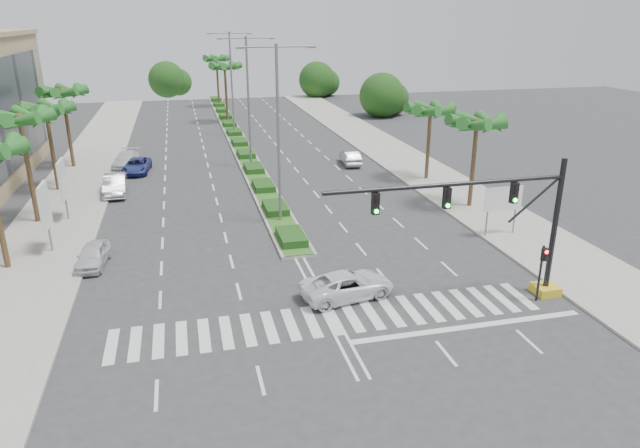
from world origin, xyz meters
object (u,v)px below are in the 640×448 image
object	(u,v)px
car_parked_d	(126,160)
car_parked_c	(137,166)
car_parked_b	(115,185)
car_crossing	(347,285)
car_parked_a	(93,255)
car_right	(350,158)

from	to	relation	value
car_parked_d	car_parked_c	bearing A→B (deg)	-57.70
car_parked_b	car_parked_c	world-z (taller)	car_parked_b
car_crossing	car_parked_a	bearing A→B (deg)	51.22
car_parked_b	car_right	size ratio (longest dim) A/B	1.15
car_parked_c	car_parked_d	distance (m)	2.53
car_parked_c	car_crossing	bearing A→B (deg)	-61.72
car_parked_c	car_right	distance (m)	20.08
car_parked_c	car_parked_a	bearing A→B (deg)	-87.78
car_crossing	car_parked_c	bearing A→B (deg)	12.66
car_crossing	car_right	bearing A→B (deg)	-26.80
car_right	car_parked_c	bearing A→B (deg)	0.42
car_parked_d	car_right	distance (m)	21.47
car_parked_c	car_crossing	xyz separation A→B (m)	(11.84, -28.56, 0.02)
car_parked_c	car_right	world-z (taller)	car_right
car_parked_b	car_parked_d	distance (m)	9.00
car_crossing	car_parked_b	bearing A→B (deg)	21.19
car_parked_d	car_crossing	xyz separation A→B (m)	(12.92, -30.85, -0.05)
car_parked_a	car_parked_b	distance (m)	14.58
car_parked_a	car_crossing	size ratio (longest dim) A/B	0.77
car_parked_b	car_parked_d	size ratio (longest dim) A/B	0.97
car_right	car_crossing	bearing A→B (deg)	78.46
car_parked_a	car_parked_d	bearing A→B (deg)	95.38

